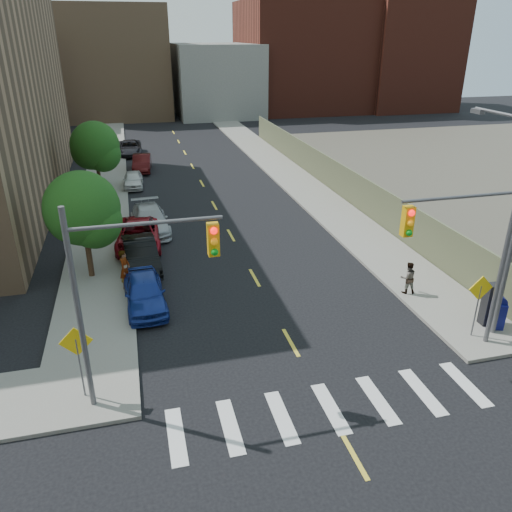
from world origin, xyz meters
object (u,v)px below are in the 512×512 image
parked_car_maroon (142,163)px  parked_car_grey (130,148)px  parked_car_black (141,254)px  payphone (489,304)px  pedestrian_east (408,278)px  parked_car_red (139,235)px  parked_car_silver (150,220)px  parked_car_blue (145,292)px  pedestrian_west (125,269)px  parked_car_white (133,180)px  mailbox (497,313)px

parked_car_maroon → parked_car_grey: parked_car_maroon is taller
parked_car_black → parked_car_grey: parked_car_black is taller
payphone → pedestrian_east: (-1.85, 3.30, -0.15)m
parked_car_red → parked_car_silver: parked_car_silver is taller
parked_car_black → parked_car_blue: bearing=-94.6°
parked_car_silver → parked_car_maroon: (0.16, 15.43, -0.03)m
parked_car_blue → parked_car_maroon: size_ratio=0.99×
parked_car_maroon → parked_car_red: bearing=-88.1°
parked_car_black → pedestrian_west: (-0.80, -2.36, 0.34)m
parked_car_silver → parked_car_white: 10.28m
mailbox → payphone: bearing=127.1°
parked_car_silver → payphone: payphone is taller
parked_car_white → parked_car_blue: bearing=-87.6°
parked_car_blue → parked_car_black: parked_car_black is taller
parked_car_white → pedestrian_west: size_ratio=1.93×
mailbox → parked_car_grey: bearing=129.1°
parked_car_grey → pedestrian_east: bearing=-70.0°
parked_car_red → pedestrian_east: pedestrian_east is taller
parked_car_silver → pedestrian_west: (-1.57, -7.69, 0.36)m
parked_car_black → payphone: payphone is taller
payphone → parked_car_red: bearing=140.1°
parked_car_blue → parked_car_red: parked_car_red is taller
parked_car_black → parked_car_maroon: (0.92, 20.76, -0.05)m
mailbox → parked_car_maroon: bearing=131.8°
parked_car_red → mailbox: bearing=-38.5°
parked_car_blue → parked_car_silver: 9.61m
mailbox → parked_car_blue: bearing=176.9°
parked_car_white → parked_car_red: bearing=-87.6°
parked_car_maroon → parked_car_grey: bearing=102.4°
parked_car_maroon → parked_car_white: bearing=-95.3°
parked_car_red → parked_car_maroon: parked_car_red is taller
parked_car_maroon → parked_car_silver: bearing=-85.7°
parked_car_black → parked_car_maroon: 20.78m
parked_car_silver → pedestrian_west: 7.86m
parked_car_white → mailbox: 29.02m
parked_car_maroon → payphone: bearing=-62.0°
parked_car_black → parked_car_red: parked_car_black is taller
parked_car_maroon → payphone: 32.89m
parked_car_red → parked_car_maroon: bearing=91.0°
pedestrian_west → parked_car_black: bearing=1.5°
payphone → parked_car_black: bearing=147.6°
parked_car_red → parked_car_grey: parked_car_red is taller
parked_car_white → pedestrian_west: bearing=-90.2°
parked_car_maroon → pedestrian_west: size_ratio=2.27×
parked_car_blue → parked_car_silver: (0.77, 9.58, 0.01)m
parked_car_silver → parked_car_grey: 22.39m
payphone → parked_car_maroon: bearing=115.1°
parked_car_blue → parked_car_white: 19.83m
mailbox → pedestrian_east: size_ratio=0.94×
parked_car_blue → mailbox: (13.98, -5.60, 0.12)m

